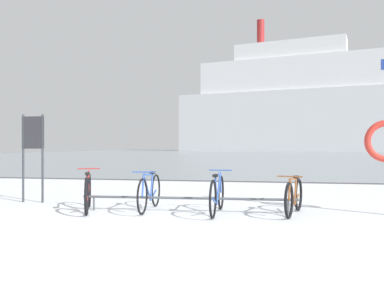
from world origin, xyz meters
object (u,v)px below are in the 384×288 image
bicycle_1 (150,192)px  info_sign (33,142)px  bicycle_0 (88,192)px  bicycle_3 (294,196)px  ferry_ship (294,106)px  bicycle_2 (217,194)px

bicycle_1 → info_sign: 3.24m
bicycle_0 → bicycle_1: bicycle_0 is taller
bicycle_3 → ferry_ship: size_ratio=0.03×
bicycle_1 → bicycle_3: (2.86, 0.03, -0.03)m
bicycle_3 → info_sign: bearing=174.2°
bicycle_1 → bicycle_2: size_ratio=1.02×
bicycle_3 → bicycle_1: bearing=-179.4°
bicycle_2 → ferry_ship: (6.18, 82.72, 9.41)m
info_sign → ferry_ship: 83.03m
ferry_ship → bicycle_2: bearing=-94.3°
bicycle_2 → info_sign: 4.60m
bicycle_1 → ferry_ship: (7.59, 82.55, 9.41)m
bicycle_0 → bicycle_2: 2.61m
bicycle_2 → bicycle_0: bearing=-176.5°
bicycle_0 → bicycle_2: size_ratio=0.93×
bicycle_0 → ferry_ship: size_ratio=0.03×
bicycle_1 → ferry_ship: 83.44m
bicycle_1 → info_sign: info_sign is taller
bicycle_0 → bicycle_3: bearing=5.0°
info_sign → bicycle_2: bearing=-10.2°
bicycle_3 → ferry_ship: bearing=86.7°
bicycle_3 → info_sign: 6.00m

